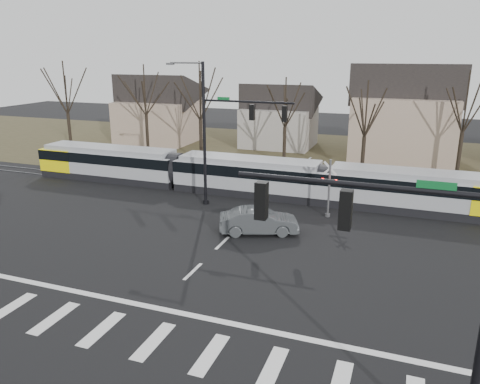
% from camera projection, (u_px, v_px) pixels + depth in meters
% --- Properties ---
extents(ground, '(140.00, 140.00, 0.00)m').
position_uv_depth(ground, '(175.00, 289.00, 22.19)').
color(ground, black).
extents(grass_verge, '(140.00, 28.00, 0.01)m').
position_uv_depth(grass_verge, '(313.00, 155.00, 50.95)').
color(grass_verge, '#38331E').
rests_on(grass_verge, ground).
extents(crosswalk, '(27.00, 2.60, 0.01)m').
position_uv_depth(crosswalk, '(127.00, 335.00, 18.59)').
color(crosswalk, silver).
rests_on(crosswalk, ground).
extents(stop_line, '(28.00, 0.35, 0.01)m').
position_uv_depth(stop_line, '(155.00, 308.00, 20.57)').
color(stop_line, silver).
rests_on(stop_line, ground).
extents(lane_dashes, '(0.18, 30.00, 0.01)m').
position_uv_depth(lane_dashes, '(271.00, 196.00, 36.57)').
color(lane_dashes, silver).
rests_on(lane_dashes, ground).
extents(rail_pair, '(90.00, 1.52, 0.06)m').
position_uv_depth(rail_pair, '(270.00, 196.00, 36.38)').
color(rail_pair, '#59595E').
rests_on(rail_pair, ground).
extents(tram, '(38.37, 2.85, 2.91)m').
position_uv_depth(tram, '(247.00, 174.00, 36.77)').
color(tram, gray).
rests_on(tram, ground).
extents(sedan, '(4.99, 6.00, 1.60)m').
position_uv_depth(sedan, '(259.00, 221.00, 28.86)').
color(sedan, '#424548').
rests_on(sedan, ground).
extents(signal_pole_near_right, '(6.72, 0.44, 8.00)m').
position_uv_depth(signal_pole_near_right, '(408.00, 281.00, 11.96)').
color(signal_pole_near_right, black).
rests_on(signal_pole_near_right, ground).
extents(signal_pole_far, '(9.28, 0.44, 10.20)m').
position_uv_depth(signal_pole_far, '(225.00, 128.00, 32.59)').
color(signal_pole_far, black).
rests_on(signal_pole_far, ground).
extents(rail_crossing_signal, '(1.08, 0.36, 4.00)m').
position_uv_depth(rail_crossing_signal, '(329.00, 190.00, 31.49)').
color(rail_crossing_signal, '#59595B').
rests_on(rail_crossing_signal, ground).
extents(tree_row, '(59.20, 7.20, 10.00)m').
position_uv_depth(tree_row, '(323.00, 117.00, 43.47)').
color(tree_row, black).
rests_on(tree_row, ground).
extents(house_a, '(9.72, 8.64, 8.60)m').
position_uv_depth(house_a, '(159.00, 105.00, 58.10)').
color(house_a, gray).
rests_on(house_a, ground).
extents(house_b, '(8.64, 7.56, 7.65)m').
position_uv_depth(house_b, '(279.00, 113.00, 55.07)').
color(house_b, gray).
rests_on(house_b, ground).
extents(house_c, '(10.80, 8.64, 10.10)m').
position_uv_depth(house_c, '(405.00, 110.00, 47.37)').
color(house_c, gray).
rests_on(house_c, ground).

